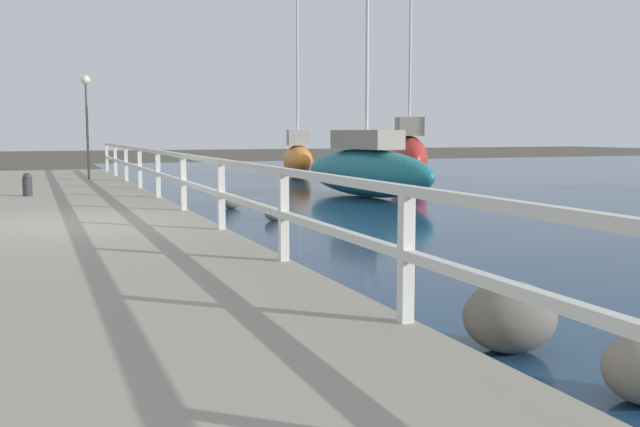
{
  "coord_description": "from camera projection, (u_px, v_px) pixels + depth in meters",
  "views": [
    {
      "loc": [
        -0.6,
        -12.35,
        1.73
      ],
      "look_at": [
        3.28,
        -2.35,
        0.56
      ],
      "focal_mm": 42.0,
      "sensor_mm": 36.0,
      "label": 1
    }
  ],
  "objects": [
    {
      "name": "dock_lamp",
      "position": [
        86.0,
        101.0,
        22.75
      ],
      "size": [
        0.28,
        0.28,
        3.16
      ],
      "color": "#514C47",
      "rests_on": "dock_walkway"
    },
    {
      "name": "boulder_mid_strip",
      "position": [
        510.0,
        317.0,
        5.88
      ],
      "size": [
        0.75,
        0.68,
        0.57
      ],
      "color": "#666056",
      "rests_on": "ground"
    },
    {
      "name": "railing",
      "position": [
        200.0,
        176.0,
        12.47
      ],
      "size": [
        0.1,
        32.5,
        1.05
      ],
      "color": "silver",
      "rests_on": "dock_walkway"
    },
    {
      "name": "dock_walkway",
      "position": [
        74.0,
        233.0,
        11.84
      ],
      "size": [
        4.27,
        36.0,
        0.28
      ],
      "color": "gray",
      "rests_on": "ground"
    },
    {
      "name": "ground_plane",
      "position": [
        74.0,
        241.0,
        11.85
      ],
      "size": [
        120.0,
        120.0,
        0.0
      ],
      "primitive_type": "plane",
      "color": "#4C473D"
    },
    {
      "name": "mooring_bollard",
      "position": [
        27.0,
        184.0,
        16.95
      ],
      "size": [
        0.21,
        0.21,
        0.53
      ],
      "color": "#333338",
      "rests_on": "dock_walkway"
    },
    {
      "name": "sailboat_teal",
      "position": [
        366.0,
        169.0,
        19.92
      ],
      "size": [
        2.17,
        5.64,
        5.79
      ],
      "rotation": [
        0.0,
        0.0,
        0.17
      ],
      "color": "#1E707A",
      "rests_on": "water_surface"
    },
    {
      "name": "sailboat_orange",
      "position": [
        298.0,
        158.0,
        29.03
      ],
      "size": [
        2.1,
        4.26,
        6.93
      ],
      "rotation": [
        0.0,
        0.0,
        -0.25
      ],
      "color": "orange",
      "rests_on": "water_surface"
    },
    {
      "name": "sailboat_red",
      "position": [
        409.0,
        155.0,
        25.3
      ],
      "size": [
        2.5,
        4.11,
        7.09
      ],
      "rotation": [
        0.0,
        0.0,
        -0.37
      ],
      "color": "red",
      "rests_on": "water_surface"
    },
    {
      "name": "boulder_near_dock",
      "position": [
        274.0,
        214.0,
        14.57
      ],
      "size": [
        0.38,
        0.35,
        0.29
      ],
      "color": "slate",
      "rests_on": "ground"
    },
    {
      "name": "boulder_water_edge",
      "position": [
        231.0,
        201.0,
        16.86
      ],
      "size": [
        0.48,
        0.43,
        0.36
      ],
      "color": "slate",
      "rests_on": "ground"
    }
  ]
}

